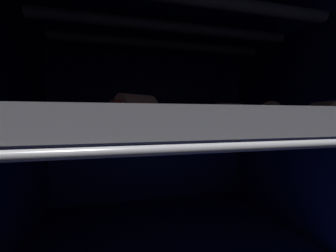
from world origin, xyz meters
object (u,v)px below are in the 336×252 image
object	(u,v)px
pig_in_blanket_mid_6	(229,114)
pig_in_blanket_mid_4	(190,113)
pig_in_blanket_mid_0	(69,115)
pig_in_blanket_mid_9	(62,114)
pig_in_blanket_mid_1	(145,113)
pig_in_blanket_mid_2	(121,114)
pig_in_blanket_mid_5	(327,113)
pig_in_blanket_mid_8	(270,112)
baking_tray_mid	(172,124)
pig_in_blanket_mid_3	(154,113)
pig_in_blanket_mid_7	(136,110)
oven_rack_mid	(172,130)
heating_element	(172,27)

from	to	relation	value
pig_in_blanket_mid_6	pig_in_blanket_mid_4	bearing A→B (deg)	96.17
pig_in_blanket_mid_0	pig_in_blanket_mid_9	size ratio (longest dim) A/B	0.96
pig_in_blanket_mid_1	pig_in_blanket_mid_2	size ratio (longest dim) A/B	0.80
pig_in_blanket_mid_1	pig_in_blanket_mid_5	bearing A→B (deg)	-53.20
pig_in_blanket_mid_8	baking_tray_mid	bearing A→B (deg)	161.68
pig_in_blanket_mid_1	pig_in_blanket_mid_3	xyz separation A→B (cm)	(0.68, -9.84, -0.01)
pig_in_blanket_mid_2	pig_in_blanket_mid_8	bearing A→B (deg)	-19.57
pig_in_blanket_mid_5	pig_in_blanket_mid_7	distance (cm)	23.26
pig_in_blanket_mid_4	pig_in_blanket_mid_9	world-z (taller)	pig_in_blanket_mid_4
pig_in_blanket_mid_2	pig_in_blanket_mid_5	distance (cm)	29.73
pig_in_blanket_mid_9	pig_in_blanket_mid_6	bearing A→B (deg)	-16.98
pig_in_blanket_mid_1	oven_rack_mid	bearing A→B (deg)	-77.00
pig_in_blanket_mid_2	pig_in_blanket_mid_5	size ratio (longest dim) A/B	1.16
pig_in_blanket_mid_5	pig_in_blanket_mid_9	xyz separation A→B (cm)	(-32.39, 8.95, -0.14)
pig_in_blanket_mid_2	pig_in_blanket_mid_3	size ratio (longest dim) A/B	0.93
pig_in_blanket_mid_3	pig_in_blanket_mid_4	bearing A→B (deg)	-25.87
oven_rack_mid	pig_in_blanket_mid_3	size ratio (longest dim) A/B	8.36
pig_in_blanket_mid_2	pig_in_blanket_mid_4	size ratio (longest dim) A/B	1.08
heating_element	baking_tray_mid	bearing A→B (deg)	0.00
pig_in_blanket_mid_6	pig_in_blanket_mid_9	size ratio (longest dim) A/B	1.23
pig_in_blanket_mid_5	pig_in_blanket_mid_6	bearing A→B (deg)	167.26
baking_tray_mid	pig_in_blanket_mid_5	world-z (taller)	pig_in_blanket_mid_5
heating_element	pig_in_blanket_mid_6	xyz separation A→B (cm)	(4.75, -10.10, -14.43)
oven_rack_mid	pig_in_blanket_mid_0	size ratio (longest dim) A/B	10.64
pig_in_blanket_mid_3	pig_in_blanket_mid_8	size ratio (longest dim) A/B	1.14
pig_in_blanket_mid_4	oven_rack_mid	bearing A→B (deg)	-167.63
pig_in_blanket_mid_1	pig_in_blanket_mid_4	size ratio (longest dim) A/B	0.86
pig_in_blanket_mid_8	heating_element	bearing A→B (deg)	161.68
heating_element	pig_in_blanket_mid_8	bearing A→B (deg)	-18.32
pig_in_blanket_mid_2	pig_in_blanket_mid_1	bearing A→B (deg)	62.50
baking_tray_mid	pig_in_blanket_mid_6	distance (cm)	11.27
pig_in_blanket_mid_4	pig_in_blanket_mid_8	world-z (taller)	pig_in_blanket_mid_8
pig_in_blanket_mid_5	pig_in_blanket_mid_8	world-z (taller)	pig_in_blanket_mid_8
oven_rack_mid	pig_in_blanket_mid_2	size ratio (longest dim) A/B	9.03
pig_in_blanket_mid_2	pig_in_blanket_mid_6	world-z (taller)	same
pig_in_blanket_mid_4	pig_in_blanket_mid_6	xyz separation A→B (cm)	(1.18, -10.88, -0.17)
pig_in_blanket_mid_4	pig_in_blanket_mid_8	size ratio (longest dim) A/B	0.98
pig_in_blanket_mid_0	heating_element	bearing A→B (deg)	-31.42
pig_in_blanket_mid_5	pig_in_blanket_mid_9	distance (cm)	33.60
pig_in_blanket_mid_2	pig_in_blanket_mid_8	xyz separation A→B (cm)	(23.49, -8.35, 0.31)
pig_in_blanket_mid_0	pig_in_blanket_mid_3	distance (cm)	18.12
oven_rack_mid	pig_in_blanket_mid_9	xyz separation A→B (cm)	(-15.84, -3.81, 2.65)
heating_element	pig_in_blanket_mid_9	size ratio (longest dim) A/B	8.59
pig_in_blanket_mid_0	oven_rack_mid	bearing A→B (deg)	-31.42
pig_in_blanket_mid_7	pig_in_blanket_mid_8	xyz separation A→B (cm)	(21.76, 6.80, 0.04)
pig_in_blanket_mid_2	pig_in_blanket_mid_9	size ratio (longest dim) A/B	1.14
pig_in_blanket_mid_3	pig_in_blanket_mid_5	world-z (taller)	pig_in_blanket_mid_3
heating_element	pig_in_blanket_mid_4	world-z (taller)	heating_element
pig_in_blanket_mid_3	pig_in_blanket_mid_5	distance (cm)	25.13
pig_in_blanket_mid_3	heating_element	bearing A→B (deg)	-56.57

